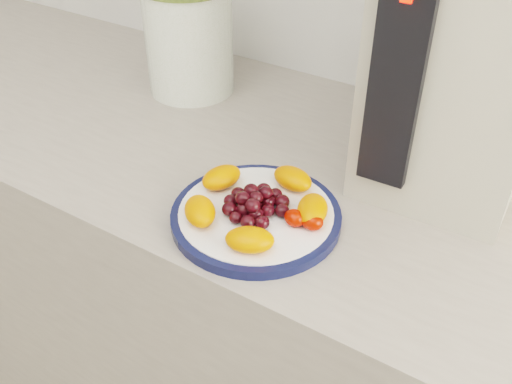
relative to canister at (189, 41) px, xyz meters
The scene contains 8 objects.
counter 0.63m from the canister, 21.16° to the right, with size 3.50×0.60×0.90m, color gray.
cabinet_face 0.66m from the canister, 21.16° to the right, with size 3.48×0.58×0.84m, color #956C59.
plate_rim 0.44m from the canister, 40.72° to the right, with size 0.24×0.24×0.01m, color #0E1439.
plate_face 0.44m from the canister, 40.72° to the right, with size 0.22×0.22×0.02m, color white.
canister is the anchor object (origin of this frame).
appliance_body 0.52m from the canister, ahead, with size 0.22×0.31×0.38m, color #B5AF9B.
appliance_panel 0.50m from the canister, 19.96° to the right, with size 0.07×0.02×0.28m, color black.
fruit_plate 0.44m from the canister, 40.44° to the right, with size 0.21×0.21×0.03m.
Camera 1 is at (0.37, 0.50, 1.41)m, focal length 40.00 mm.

